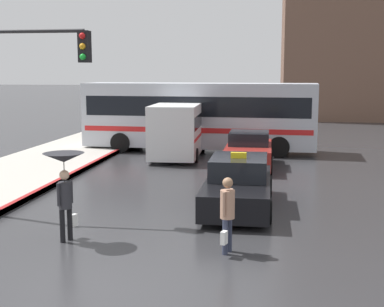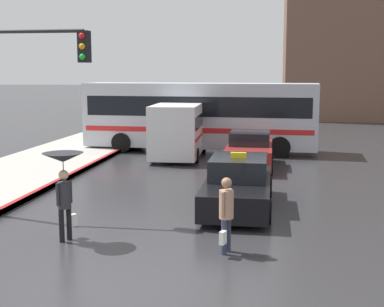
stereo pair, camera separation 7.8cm
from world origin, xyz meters
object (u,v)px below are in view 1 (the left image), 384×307
ambulance_van (179,127)px  pedestrian_with_umbrella (64,173)px  traffic_light (19,81)px  sedan_red (249,151)px  pedestrian_man (227,210)px  city_bus (199,114)px  taxi (238,185)px

ambulance_van → pedestrian_with_umbrella: 12.70m
pedestrian_with_umbrella → traffic_light: bearing=72.0°
sedan_red → pedestrian_man: (-0.04, -10.53, 0.28)m
city_bus → pedestrian_man: (2.56, -14.77, -0.90)m
traffic_light → pedestrian_with_umbrella: bearing=-45.3°
taxi → traffic_light: size_ratio=0.91×
city_bus → pedestrian_man: 15.01m
ambulance_van → traffic_light: bearing=75.4°
pedestrian_man → taxi: bearing=-160.9°
ambulance_van → traffic_light: traffic_light is taller
ambulance_van → pedestrian_man: ambulance_van is taller
city_bus → taxi: bearing=16.5°
taxi → ambulance_van: ambulance_van is taller
pedestrian_man → sedan_red: bearing=-161.0°
taxi → pedestrian_with_umbrella: (-3.73, -3.64, 0.93)m
taxi → city_bus: bearing=-76.7°
sedan_red → traffic_light: traffic_light is taller
sedan_red → ambulance_van: ambulance_van is taller
sedan_red → city_bus: (-2.59, 4.24, 1.18)m
taxi → ambulance_van: bearing=-70.0°
ambulance_van → city_bus: 1.99m
pedestrian_with_umbrella → pedestrian_man: (3.72, -0.30, -0.65)m
sedan_red → pedestrian_man: 10.54m
sedan_red → traffic_light: 10.46m
pedestrian_with_umbrella → traffic_light: (-1.97, 1.99, 2.03)m
ambulance_van → pedestrian_with_umbrella: ambulance_van is taller
sedan_red → pedestrian_man: pedestrian_man is taller
traffic_light → pedestrian_man: bearing=-21.9°
city_bus → pedestrian_with_umbrella: size_ratio=5.52×
city_bus → traffic_light: bearing=-10.9°
city_bus → pedestrian_with_umbrella: city_bus is taller
taxi → city_bus: (-2.56, 10.83, 1.18)m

